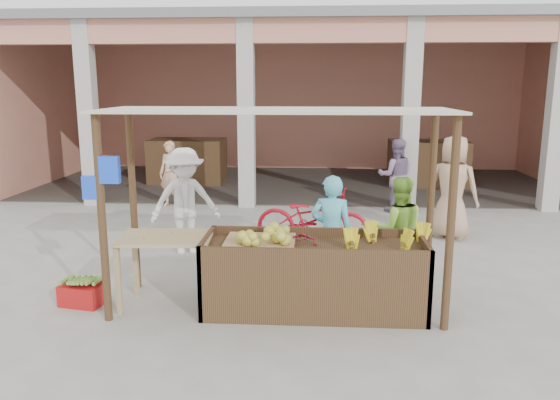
# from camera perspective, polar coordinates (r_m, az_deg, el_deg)

# --- Properties ---
(ground) EXTENTS (60.00, 60.00, 0.00)m
(ground) POSITION_cam_1_polar(r_m,az_deg,el_deg) (6.74, -0.85, -11.24)
(ground) COLOR gray
(ground) RESTS_ON ground
(market_building) EXTENTS (14.40, 6.40, 4.20)m
(market_building) POSITION_cam_1_polar(r_m,az_deg,el_deg) (15.10, 2.09, 12.13)
(market_building) COLOR tan
(market_building) RESTS_ON ground
(fruit_stall) EXTENTS (2.60, 0.95, 0.80)m
(fruit_stall) POSITION_cam_1_polar(r_m,az_deg,el_deg) (6.57, 3.53, -8.13)
(fruit_stall) COLOR #4D371F
(fruit_stall) RESTS_ON ground
(stall_awning) EXTENTS (4.09, 1.35, 2.39)m
(stall_awning) POSITION_cam_1_polar(r_m,az_deg,el_deg) (6.29, -1.00, 5.78)
(stall_awning) COLOR #4D371F
(stall_awning) RESTS_ON ground
(banana_heap) EXTENTS (0.97, 0.53, 0.18)m
(banana_heap) POSITION_cam_1_polar(r_m,az_deg,el_deg) (6.47, 10.89, -4.11)
(banana_heap) COLOR yellow
(banana_heap) RESTS_ON fruit_stall
(melon_tray) EXTENTS (0.82, 0.71, 0.21)m
(melon_tray) POSITION_cam_1_polar(r_m,az_deg,el_deg) (6.43, -2.11, -3.88)
(melon_tray) COLOR #AB8158
(melon_tray) RESTS_ON fruit_stall
(berry_heap) EXTENTS (0.41, 0.34, 0.13)m
(berry_heap) POSITION_cam_1_polar(r_m,az_deg,el_deg) (6.48, 2.30, -4.07)
(berry_heap) COLOR maroon
(berry_heap) RESTS_ON fruit_stall
(side_table) EXTENTS (1.13, 0.80, 0.88)m
(side_table) POSITION_cam_1_polar(r_m,az_deg,el_deg) (6.72, -11.82, -4.88)
(side_table) COLOR tan
(side_table) RESTS_ON ground
(papaya_pile) EXTENTS (0.65, 0.37, 0.19)m
(papaya_pile) POSITION_cam_1_polar(r_m,az_deg,el_deg) (6.66, -11.91, -2.94)
(papaya_pile) COLOR #457F29
(papaya_pile) RESTS_ON side_table
(red_crate) EXTENTS (0.56, 0.45, 0.26)m
(red_crate) POSITION_cam_1_polar(r_m,az_deg,el_deg) (7.22, -19.85, -9.23)
(red_crate) COLOR #AC1213
(red_crate) RESTS_ON ground
(plantain_bundle) EXTENTS (0.39, 0.27, 0.08)m
(plantain_bundle) POSITION_cam_1_polar(r_m,az_deg,el_deg) (7.17, -19.95, -7.96)
(plantain_bundle) COLOR olive
(plantain_bundle) RESTS_ON red_crate
(produce_sacks) EXTENTS (0.71, 0.44, 0.54)m
(produce_sacks) POSITION_cam_1_polar(r_m,az_deg,el_deg) (11.75, 13.50, -0.08)
(produce_sacks) COLOR maroon
(produce_sacks) RESTS_ON ground
(vendor_blue) EXTENTS (0.67, 0.54, 1.63)m
(vendor_blue) POSITION_cam_1_polar(r_m,az_deg,el_deg) (7.16, 5.40, -3.00)
(vendor_blue) COLOR #5ED0F2
(vendor_blue) RESTS_ON ground
(vendor_green) EXTENTS (0.76, 0.45, 1.54)m
(vendor_green) POSITION_cam_1_polar(r_m,az_deg,el_deg) (7.52, 12.26, -2.80)
(vendor_green) COLOR #94D242
(vendor_green) RESTS_ON ground
(motorcycle) EXTENTS (0.99, 2.05, 1.03)m
(motorcycle) POSITION_cam_1_polar(r_m,az_deg,el_deg) (9.01, 3.41, -1.80)
(motorcycle) COLOR #A71121
(motorcycle) RESTS_ON ground
(shopper_a) EXTENTS (1.31, 0.99, 1.83)m
(shopper_a) POSITION_cam_1_polar(r_m,az_deg,el_deg) (8.75, -9.89, 0.32)
(shopper_a) COLOR white
(shopper_a) RESTS_ON ground
(shopper_c) EXTENTS (1.15, 1.03, 2.01)m
(shopper_c) POSITION_cam_1_polar(r_m,az_deg,el_deg) (9.92, 17.63, 1.82)
(shopper_c) COLOR tan
(shopper_c) RESTS_ON ground
(shopper_e) EXTENTS (0.66, 0.57, 1.51)m
(shopper_e) POSITION_cam_1_polar(r_m,az_deg,el_deg) (12.27, -11.39, 2.83)
(shopper_e) COLOR tan
(shopper_e) RESTS_ON ground
(shopper_f) EXTENTS (0.84, 0.50, 1.70)m
(shopper_f) POSITION_cam_1_polar(r_m,az_deg,el_deg) (11.74, 12.01, 2.87)
(shopper_f) COLOR gray
(shopper_f) RESTS_ON ground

